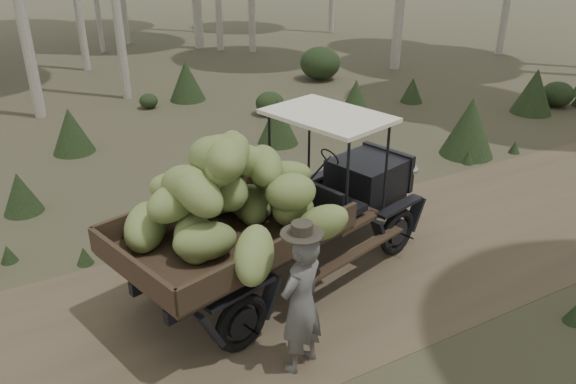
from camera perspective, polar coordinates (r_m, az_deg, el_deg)
name	(u,v)px	position (r m, az deg, el deg)	size (l,w,h in m)	color
ground	(371,262)	(9.25, 8.42, -7.04)	(120.00, 120.00, 0.00)	#473D2B
dirt_track	(371,262)	(9.25, 8.42, -7.02)	(70.00, 4.00, 0.01)	brown
banana_truck	(251,195)	(7.76, -3.83, -0.30)	(5.48, 3.35, 2.66)	black
farmer	(301,302)	(6.69, 1.34, -11.12)	(0.78, 0.65, 2.00)	#524F4B
undergrowth	(343,208)	(9.62, 5.60, -1.65)	(23.59, 20.21, 1.38)	#233319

